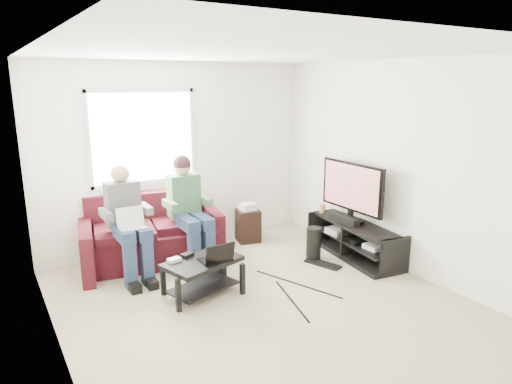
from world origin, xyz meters
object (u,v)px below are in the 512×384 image
sofa (152,237)px  end_table (248,224)px  coffee_table (203,269)px  subwoofer (314,244)px  tv_stand (354,242)px  tv (352,188)px

sofa → end_table: bearing=-0.6°
coffee_table → subwoofer: subwoofer is taller
end_table → sofa: bearing=179.4°
coffee_table → tv_stand: tv_stand is taller
sofa → tv_stand: size_ratio=1.33×
tv → end_table: bearing=126.2°
sofa → end_table: 1.47m
sofa → subwoofer: 2.15m
tv_stand → coffee_table: bearing=178.5°
end_table → tv: bearing=-53.8°
subwoofer → tv: bearing=-13.6°
tv → subwoofer: size_ratio=2.46×
tv_stand → tv: 0.73m
coffee_table → tv_stand: (2.23, -0.06, -0.09)m
subwoofer → end_table: bearing=108.7°
tv_stand → end_table: (-0.89, 1.32, 0.04)m
tv → end_table: (-0.89, 1.22, -0.68)m
sofa → tv_stand: bearing=-29.5°
tv_stand → subwoofer: size_ratio=3.38×
tv_stand → sofa: bearing=150.5°
sofa → coffee_table: (0.13, -1.28, -0.02)m
sofa → coffee_table: bearing=-84.0°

